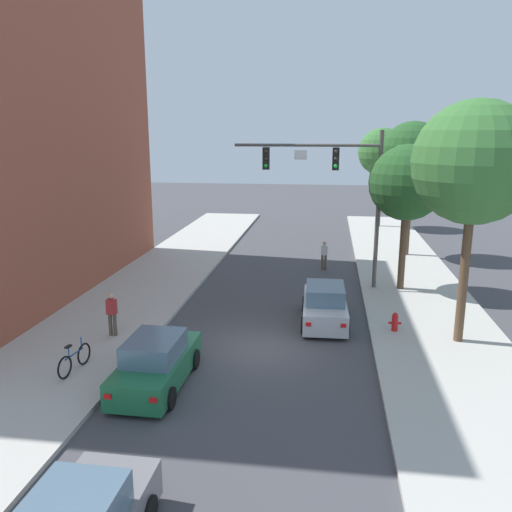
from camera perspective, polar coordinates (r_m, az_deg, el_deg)
name	(u,v)px	position (r m, az deg, el deg)	size (l,w,h in m)	color
ground_plane	(260,348)	(18.97, 0.44, -10.06)	(120.00, 120.00, 0.00)	#424247
sidewalk_left	(88,337)	(20.74, -17.87, -8.41)	(5.00, 60.00, 0.15)	#B2AFA8
sidewalk_right	(448,357)	(19.27, 20.30, -10.31)	(5.00, 60.00, 0.15)	#B2AFA8
traffic_signal_mast	(337,180)	(25.15, 8.82, 8.26)	(6.96, 0.38, 7.50)	#514C47
car_lead_silver	(325,305)	(21.33, 7.53, -5.39)	(1.94, 4.29, 1.60)	#B7B7BC
car_following_green	(156,363)	(16.41, -10.84, -11.47)	(1.88, 4.26, 1.60)	#1E663D
pedestrian_sidewalk_left_walker	(112,312)	(20.09, -15.49, -5.96)	(0.36, 0.22, 1.64)	brown
pedestrian_crossing_road	(324,254)	(29.38, 7.47, 0.24)	(0.36, 0.22, 1.64)	brown
bicycle_leaning	(74,360)	(17.76, -19.24, -10.65)	(0.27, 1.76, 0.98)	black
fire_hydrant	(395,322)	(20.72, 14.95, -6.95)	(0.48, 0.24, 0.72)	red
street_tree_nearest	(475,163)	(19.27, 22.81, 9.33)	(4.21, 4.21, 8.51)	brown
street_tree_second	(407,183)	(25.39, 16.20, 7.66)	(3.54, 3.54, 6.89)	brown
street_tree_third	(412,155)	(32.83, 16.75, 10.54)	(3.89, 3.89, 8.05)	brown
street_tree_farthest	(382,152)	(42.75, 13.61, 10.99)	(3.70, 3.70, 7.74)	brown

